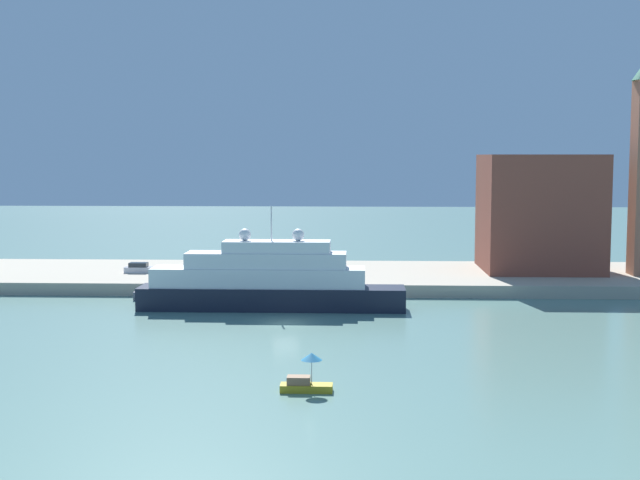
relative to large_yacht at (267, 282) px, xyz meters
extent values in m
plane|color=slate|center=(2.60, -7.98, -2.99)|extent=(400.00, 400.00, 0.00)
cube|color=#ADA38E|center=(2.60, 19.84, -2.24)|extent=(110.00, 23.64, 1.50)
cube|color=black|center=(0.47, 0.00, -1.76)|extent=(28.54, 4.55, 2.45)
cube|color=white|center=(-0.96, 0.00, 0.49)|extent=(22.84, 4.19, 2.06)
cube|color=white|center=(-0.11, 0.00, 2.35)|extent=(17.13, 3.82, 1.65)
cube|color=white|center=(1.04, 0.00, 3.80)|extent=(11.42, 3.46, 1.25)
cylinder|color=silver|center=(0.47, 0.00, 6.27)|extent=(0.16, 0.16, 3.69)
sphere|color=white|center=(3.32, 0.00, 5.07)|extent=(1.30, 1.30, 1.30)
sphere|color=white|center=(-2.39, 0.00, 5.07)|extent=(1.30, 1.30, 1.30)
cube|color=#B7991E|center=(6.10, -32.82, -2.72)|extent=(3.66, 1.26, 0.53)
cube|color=#8C6647|center=(5.56, -32.82, -2.17)|extent=(1.61, 1.01, 0.56)
cylinder|color=#B2B2B2|center=(6.47, -32.82, -1.59)|extent=(0.06, 0.06, 1.72)
cone|color=teal|center=(6.47, -32.82, -0.48)|extent=(1.49, 1.49, 0.52)
cube|color=#595966|center=(-12.71, 5.72, -2.51)|extent=(6.29, 1.92, 0.96)
cube|color=brown|center=(33.43, 22.65, 6.07)|extent=(14.69, 14.26, 15.12)
cube|color=silver|center=(-18.25, 17.66, -1.12)|extent=(3.82, 1.61, 0.74)
cube|color=#262D33|center=(-18.44, 17.66, -0.47)|extent=(2.29, 1.45, 0.55)
cylinder|color=#334C8C|center=(-12.55, 9.95, -0.73)|extent=(0.36, 0.36, 1.52)
sphere|color=tan|center=(-12.55, 9.95, 0.15)|extent=(0.24, 0.24, 0.24)
cylinder|color=black|center=(7.25, 8.89, -1.17)|extent=(0.42, 0.42, 0.64)
camera|label=1|loc=(9.59, -92.47, 13.43)|focal=49.04mm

